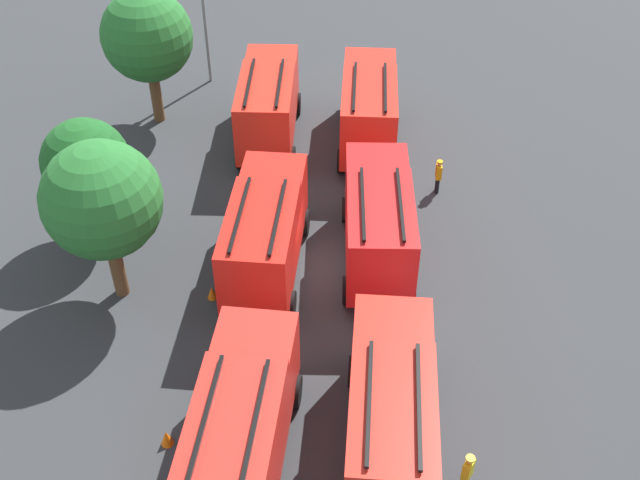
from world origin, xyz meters
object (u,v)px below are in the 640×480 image
object	(u,v)px
fire_truck_2	(369,107)
tree_0	(102,201)
firefighter_1	(380,80)
traffic_cone_1	(212,292)
lamppost	(204,12)
tree_2	(147,36)
traffic_cone_0	(285,344)
fire_truck_0	(391,408)
firefighter_0	(438,175)
firefighter_2	(467,473)
fire_truck_3	(242,424)
fire_truck_1	(378,220)
fire_truck_5	(268,102)
traffic_cone_2	(167,438)
fire_truck_4	(265,232)
tree_1	(86,163)

from	to	relation	value
fire_truck_2	tree_0	distance (m)	14.54
firefighter_1	traffic_cone_1	distance (m)	17.00
tree_0	lamppost	bearing A→B (deg)	-5.53
fire_truck_2	tree_2	size ratio (longest dim) A/B	1.08
traffic_cone_0	traffic_cone_1	size ratio (longest dim) A/B	1.09
fire_truck_0	firefighter_0	xyz separation A→B (m)	(13.69, -3.11, -1.22)
firefighter_2	tree_0	world-z (taller)	tree_0
tree_0	traffic_cone_0	bearing A→B (deg)	-114.69
fire_truck_3	firefighter_0	world-z (taller)	fire_truck_3
fire_truck_2	firefighter_2	distance (m)	19.10
fire_truck_1	fire_truck_5	size ratio (longest dim) A/B	1.00
fire_truck_5	traffic_cone_1	bearing A→B (deg)	173.13
firefighter_2	tree_2	size ratio (longest dim) A/B	0.26
traffic_cone_0	traffic_cone_2	xyz separation A→B (m)	(-3.97, 3.64, -0.01)
fire_truck_4	firefighter_1	xyz separation A→B (m)	(13.93, -5.25, -1.23)
traffic_cone_1	fire_truck_1	bearing A→B (deg)	-71.85
traffic_cone_2	fire_truck_3	bearing A→B (deg)	-107.68
traffic_cone_0	fire_truck_3	bearing A→B (deg)	167.59
fire_truck_3	tree_1	distance (m)	13.33
fire_truck_2	tree_1	bearing A→B (deg)	123.74
fire_truck_4	lamppost	world-z (taller)	lamppost
firefighter_2	tree_0	xyz separation A→B (m)	(8.62, 12.08, 3.52)
fire_truck_0	fire_truck_5	distance (m)	18.44
fire_truck_5	tree_0	size ratio (longest dim) A/B	1.09
fire_truck_5	lamppost	xyz separation A→B (m)	(5.98, 3.58, 1.83)
fire_truck_0	fire_truck_4	size ratio (longest dim) A/B	1.00
fire_truck_4	traffic_cone_0	xyz separation A→B (m)	(-4.07, -0.85, -1.85)
firefighter_0	fire_truck_2	bearing A→B (deg)	-51.77
firefighter_1	firefighter_2	distance (m)	23.70
fire_truck_1	fire_truck_3	bearing A→B (deg)	155.41
firefighter_0	tree_1	size ratio (longest dim) A/B	0.31
fire_truck_3	tree_1	world-z (taller)	tree_1
firefighter_1	lamppost	distance (m)	9.85
firefighter_1	fire_truck_1	bearing A→B (deg)	168.90
fire_truck_2	fire_truck_3	xyz separation A→B (m)	(-18.07, 4.58, 0.00)
tree_1	traffic_cone_2	bearing A→B (deg)	-157.44
fire_truck_2	firefighter_2	xyz separation A→B (m)	(-18.94, -2.11, -1.17)
fire_truck_4	tree_0	size ratio (longest dim) A/B	1.10
fire_truck_4	traffic_cone_1	xyz separation A→B (m)	(-1.40, 2.05, -1.88)
tree_0	traffic_cone_1	bearing A→B (deg)	-94.69
fire_truck_3	fire_truck_0	bearing A→B (deg)	-76.01
traffic_cone_0	traffic_cone_2	distance (m)	5.38
tree_1	tree_2	world-z (taller)	tree_2
lamppost	firefighter_2	bearing A→B (deg)	-157.52
fire_truck_1	traffic_cone_2	xyz separation A→B (m)	(-8.74, 7.15, -1.86)
firefighter_0	lamppost	xyz separation A→B (m)	(10.14, 11.33, 3.05)
fire_truck_4	firefighter_1	bearing A→B (deg)	-15.40
fire_truck_0	traffic_cone_2	bearing A→B (deg)	92.47
fire_truck_0	traffic_cone_1	world-z (taller)	fire_truck_0
tree_1	traffic_cone_0	bearing A→B (deg)	-129.12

